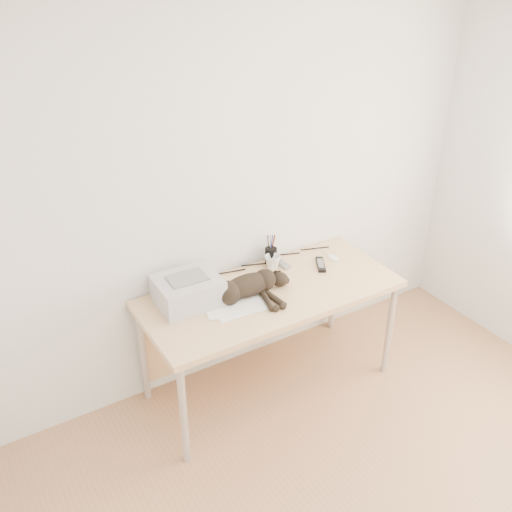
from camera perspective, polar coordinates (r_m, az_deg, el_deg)
wall_back at (r=3.50m, az=-1.57°, el=6.98°), size 3.50×0.00×3.50m
desk at (r=3.62m, az=0.73°, el=-4.64°), size 1.60×0.70×0.74m
printer at (r=3.36m, az=-6.83°, el=-3.43°), size 0.37×0.32×0.17m
papers at (r=3.35m, az=-2.15°, el=-4.97°), size 0.38×0.30×0.01m
cat at (r=3.40m, az=-1.03°, el=-3.18°), size 0.65×0.30×0.15m
mug at (r=3.69m, az=1.65°, el=-0.64°), size 0.14×0.14×0.09m
pen_cup at (r=3.75m, az=1.50°, el=0.06°), size 0.08×0.08×0.20m
remote_grey at (r=3.77m, az=2.35°, el=-0.65°), size 0.07×0.19×0.02m
remote_black at (r=3.76m, az=6.47°, el=-0.85°), size 0.13×0.18×0.02m
mouse at (r=3.86m, az=7.73°, el=-0.05°), size 0.06×0.10×0.03m
cable_tangle at (r=3.71m, az=-1.07°, el=-1.21°), size 1.36×0.08×0.01m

